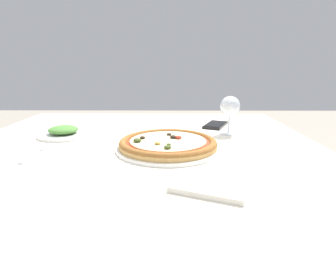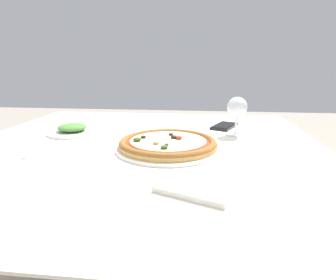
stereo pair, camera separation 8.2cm
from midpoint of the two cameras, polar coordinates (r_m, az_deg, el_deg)
dining_table at (r=0.91m, az=-2.62°, el=-5.97°), size 1.13×1.13×0.71m
pizza_plate at (r=0.83m, az=2.84°, el=-0.89°), size 0.31×0.31×0.04m
fork at (r=0.90m, az=-22.10°, el=-1.68°), size 0.03×0.17×0.00m
wine_glass_far_left at (r=1.02m, az=16.13°, el=6.10°), size 0.07×0.07×0.14m
cell_phone at (r=1.15m, az=13.43°, el=2.77°), size 0.12×0.16×0.01m
side_plate at (r=1.06m, az=-16.81°, el=1.95°), size 0.17×0.17×0.04m
napkin_folded at (r=0.58m, az=10.12°, el=-9.44°), size 0.18×0.16×0.01m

